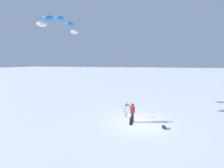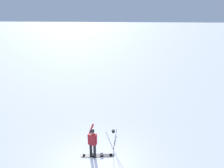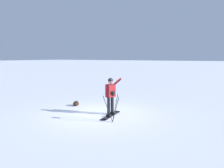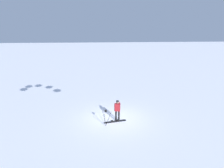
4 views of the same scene
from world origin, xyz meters
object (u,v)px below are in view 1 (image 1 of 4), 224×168
(snowboarder, at_px, (132,111))
(traction_kite, at_px, (60,24))
(snowboard, at_px, (131,121))
(gear_bag_large, at_px, (164,127))
(camera_tripod, at_px, (126,108))

(snowboarder, bearing_deg, traction_kite, -14.99)
(snowboard, xyz_separation_m, traction_kite, (7.95, -1.96, 9.09))
(traction_kite, height_order, gear_bag_large, traction_kite)
(snowboarder, xyz_separation_m, camera_tripod, (0.70, -0.99, -0.12))
(traction_kite, relative_size, camera_tripod, 4.11)
(camera_tripod, bearing_deg, snowboard, 126.35)
(gear_bag_large, bearing_deg, snowboarder, -12.81)
(snowboarder, height_order, traction_kite, traction_kite)
(traction_kite, bearing_deg, snowboard, 166.18)
(snowboarder, xyz_separation_m, gear_bag_large, (-2.52, 0.57, -0.89))
(snowboarder, xyz_separation_m, snowboard, (0.13, -0.21, -0.98))
(snowboard, height_order, traction_kite, traction_kite)
(snowboarder, relative_size, traction_kite, 0.33)
(gear_bag_large, relative_size, camera_tripod, 0.44)
(snowboarder, relative_size, camera_tripod, 1.36)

